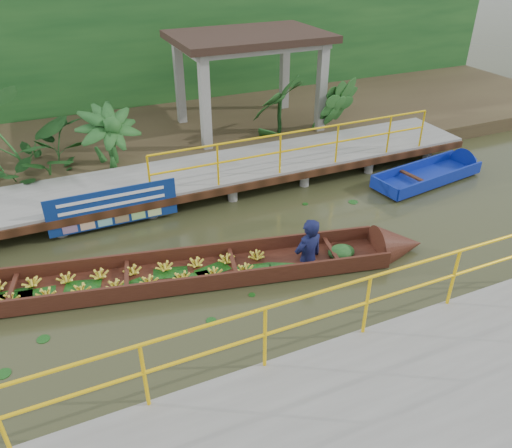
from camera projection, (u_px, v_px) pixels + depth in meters
name	position (u px, v px, depth m)	size (l,w,h in m)	color
ground	(236.00, 269.00, 9.81)	(80.00, 80.00, 0.00)	#2E3118
land_strip	(146.00, 134.00, 15.58)	(30.00, 8.00, 0.45)	#34271A
far_dock	(184.00, 178.00, 12.26)	(16.00, 2.06, 1.66)	gray
near_dock	(421.00, 401.00, 6.72)	(18.00, 2.40, 1.73)	gray
pavilion	(249.00, 47.00, 14.36)	(4.40, 3.00, 3.00)	gray
foliage_backdrop	(123.00, 59.00, 16.63)	(30.00, 0.80, 4.00)	#154419
vendor_boat	(199.00, 265.00, 9.48)	(9.92, 3.01, 2.24)	#33160E
moored_blue_boat	(449.00, 169.00, 13.49)	(3.74, 1.44, 0.87)	navy
blue_banner	(113.00, 207.00, 10.82)	(2.80, 0.04, 0.87)	navy
tropical_plants	(95.00, 129.00, 12.68)	(14.46, 1.46, 1.82)	#154419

